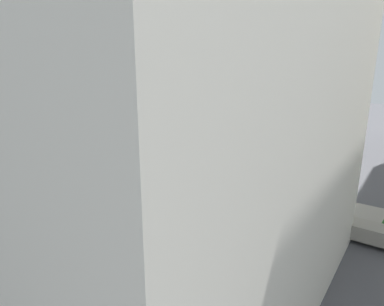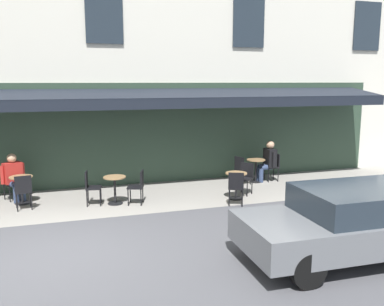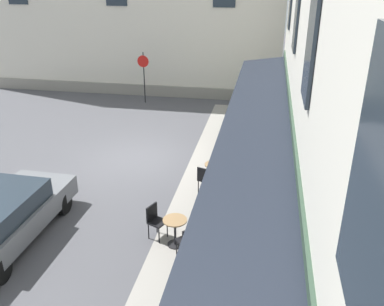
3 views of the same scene
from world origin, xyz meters
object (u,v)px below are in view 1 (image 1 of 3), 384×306
(cafe_chair_black_corner_left, at_px, (226,184))
(cafe_chair_black_near_door, at_px, (231,174))
(potted_plant_entrance_left, at_px, (274,199))
(cafe_chair_black_by_window, at_px, (136,152))
(cafe_table_streetside, at_px, (108,156))
(cafe_table_near_entrance, at_px, (148,153))
(cafe_chair_black_kerbside, at_px, (183,161))
(cafe_chair_black_facing_street, at_px, (158,150))
(seated_patron_in_black, at_px, (102,150))
(potted_plant_mid_terrace, at_px, (307,198))
(cafe_table_far_end, at_px, (226,180))
(cafe_chair_black_corner_right, at_px, (100,153))
(cafe_chair_black_under_awning, at_px, (118,155))
(seated_companion_in_red, at_px, (226,178))
(potted_plant_by_steps, at_px, (334,207))
(parked_car_grey, at_px, (185,134))
(cafe_table_mid_terrace, at_px, (191,166))
(cafe_chair_black_back_row, at_px, (200,167))
(potted_plant_entrance_right, at_px, (296,190))

(cafe_chair_black_corner_left, bearing_deg, cafe_chair_black_near_door, 109.21)
(cafe_chair_black_near_door, height_order, potted_plant_entrance_left, cafe_chair_black_near_door)
(cafe_chair_black_by_window, relative_size, cafe_table_streetside, 1.21)
(cafe_table_near_entrance, xyz_separation_m, cafe_chair_black_kerbside, (2.68, -0.32, 0.06))
(cafe_chair_black_by_window, relative_size, cafe_chair_black_corner_left, 1.00)
(cafe_chair_black_facing_street, xyz_separation_m, seated_patron_in_black, (-2.07, -2.21, 0.16))
(cafe_chair_black_near_door, bearing_deg, potted_plant_entrance_left, -27.57)
(potted_plant_mid_terrace, relative_size, potted_plant_entrance_left, 1.08)
(cafe_chair_black_facing_street, distance_m, cafe_chair_black_kerbside, 2.59)
(cafe_table_far_end, bearing_deg, cafe_chair_black_corner_right, -177.53)
(cafe_table_near_entrance, xyz_separation_m, cafe_chair_black_under_awning, (-0.80, -1.45, 0.06))
(cafe_chair_black_near_door, height_order, seated_patron_in_black, seated_patron_in_black)
(cafe_chair_black_under_awning, relative_size, cafe_table_far_end, 1.21)
(seated_companion_in_red, height_order, potted_plant_entrance_left, seated_companion_in_red)
(cafe_chair_black_by_window, height_order, cafe_table_far_end, cafe_chair_black_by_window)
(cafe_table_far_end, bearing_deg, potted_plant_by_steps, -3.39)
(cafe_table_near_entrance, bearing_deg, seated_companion_in_red, -15.78)
(cafe_chair_black_facing_street, height_order, cafe_table_far_end, cafe_chair_black_facing_street)
(potted_plant_by_steps, bearing_deg, cafe_table_streetside, -179.55)
(cafe_chair_black_near_door, distance_m, parked_car_grey, 7.88)
(cafe_chair_black_kerbside, height_order, cafe_chair_black_corner_right, same)
(cafe_table_near_entrance, relative_size, cafe_chair_black_kerbside, 0.82)
(cafe_chair_black_corner_right, relative_size, potted_plant_mid_terrace, 1.05)
(cafe_chair_black_kerbside, bearing_deg, cafe_table_near_entrance, 173.22)
(cafe_chair_black_by_window, xyz_separation_m, cafe_chair_black_corner_right, (-1.56, -1.21, 0.00))
(cafe_table_streetside, relative_size, cafe_chair_black_near_door, 0.82)
(cafe_table_near_entrance, xyz_separation_m, cafe_chair_black_by_window, (-0.48, -0.42, 0.06))
(cafe_table_near_entrance, bearing_deg, cafe_chair_black_by_window, -138.83)
(cafe_table_far_end, relative_size, potted_plant_mid_terrace, 0.86)
(cafe_chair_black_facing_street, height_order, parked_car_grey, parked_car_grey)
(cafe_table_mid_terrace, height_order, cafe_chair_black_under_awning, cafe_chair_black_under_awning)
(cafe_chair_black_back_row, height_order, potted_plant_entrance_right, cafe_chair_black_back_row)
(seated_patron_in_black, height_order, potted_plant_by_steps, seated_patron_in_black)
(cafe_chair_black_under_awning, relative_size, cafe_chair_black_corner_left, 1.00)
(seated_patron_in_black, distance_m, seated_companion_in_red, 7.68)
(cafe_table_mid_terrace, xyz_separation_m, cafe_chair_black_near_door, (2.28, -0.15, 0.06))
(cafe_table_near_entrance, xyz_separation_m, cafe_chair_black_near_door, (5.56, -0.67, 0.06))
(cafe_chair_black_by_window, bearing_deg, cafe_chair_black_under_awning, -107.55)
(potted_plant_entrance_right, bearing_deg, cafe_chair_black_near_door, -178.88)
(cafe_chair_black_back_row, xyz_separation_m, potted_plant_by_steps, (6.16, -0.94, -0.04))
(potted_plant_mid_terrace, bearing_deg, cafe_chair_black_facing_street, 168.11)
(cafe_chair_black_corner_right, xyz_separation_m, potted_plant_entrance_left, (10.13, -0.36, -0.10))
(potted_plant_entrance_right, bearing_deg, cafe_table_streetside, -174.02)
(cafe_chair_black_kerbside, xyz_separation_m, cafe_chair_black_back_row, (1.22, -0.30, 0.00))
(cafe_chair_black_under_awning, relative_size, potted_plant_by_steps, 1.02)
(seated_companion_in_red, relative_size, parked_car_grey, 0.30)
(cafe_table_mid_terrace, bearing_deg, potted_plant_entrance_left, -16.97)
(cafe_chair_black_facing_street, xyz_separation_m, cafe_table_streetside, (-1.66, -2.22, -0.06))
(cafe_chair_black_by_window, distance_m, cafe_chair_black_near_door, 6.04)
(cafe_chair_black_by_window, relative_size, cafe_table_mid_terrace, 1.21)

